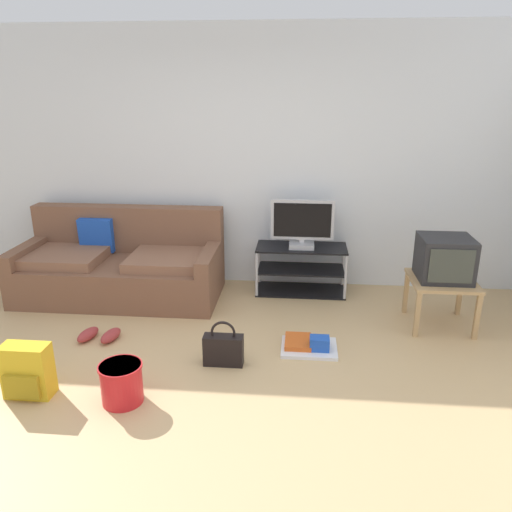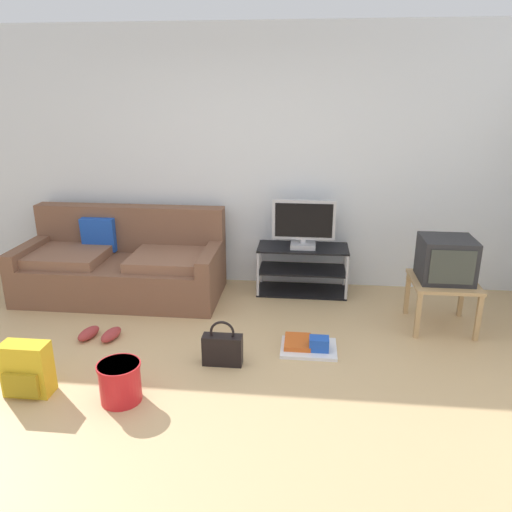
{
  "view_description": "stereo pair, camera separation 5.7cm",
  "coord_description": "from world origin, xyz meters",
  "px_view_note": "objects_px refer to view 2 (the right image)",
  "views": [
    {
      "loc": [
        0.68,
        -2.82,
        2.07
      ],
      "look_at": [
        0.32,
        1.12,
        0.73
      ],
      "focal_mm": 34.84,
      "sensor_mm": 36.0,
      "label": 1
    },
    {
      "loc": [
        0.74,
        -2.82,
        2.07
      ],
      "look_at": [
        0.32,
        1.12,
        0.73
      ],
      "focal_mm": 34.84,
      "sensor_mm": 36.0,
      "label": 2
    }
  ],
  "objects_px": {
    "crt_tv": "(446,259)",
    "sneakers_pair": "(100,334)",
    "side_table": "(443,287)",
    "backpack": "(27,370)",
    "flat_tv": "(304,225)",
    "floor_tray": "(308,346)",
    "tv_stand": "(302,269)",
    "cleaning_bucket": "(120,381)",
    "handbag": "(223,349)",
    "couch": "(123,265)"
  },
  "relations": [
    {
      "from": "couch",
      "to": "flat_tv",
      "type": "bearing_deg",
      "value": 6.86
    },
    {
      "from": "crt_tv",
      "to": "sneakers_pair",
      "type": "bearing_deg",
      "value": -168.98
    },
    {
      "from": "tv_stand",
      "to": "cleaning_bucket",
      "type": "bearing_deg",
      "value": -120.07
    },
    {
      "from": "handbag",
      "to": "floor_tray",
      "type": "bearing_deg",
      "value": 23.49
    },
    {
      "from": "couch",
      "to": "cleaning_bucket",
      "type": "bearing_deg",
      "value": -70.58
    },
    {
      "from": "flat_tv",
      "to": "floor_tray",
      "type": "height_order",
      "value": "flat_tv"
    },
    {
      "from": "flat_tv",
      "to": "side_table",
      "type": "xyz_separation_m",
      "value": [
        1.27,
        -0.66,
        -0.36
      ]
    },
    {
      "from": "sneakers_pair",
      "to": "flat_tv",
      "type": "bearing_deg",
      "value": 35.45
    },
    {
      "from": "backpack",
      "to": "flat_tv",
      "type": "bearing_deg",
      "value": 63.27
    },
    {
      "from": "crt_tv",
      "to": "sneakers_pair",
      "type": "relative_size",
      "value": 1.22
    },
    {
      "from": "cleaning_bucket",
      "to": "floor_tray",
      "type": "bearing_deg",
      "value": 33.1
    },
    {
      "from": "cleaning_bucket",
      "to": "floor_tray",
      "type": "height_order",
      "value": "cleaning_bucket"
    },
    {
      "from": "couch",
      "to": "crt_tv",
      "type": "relative_size",
      "value": 4.53
    },
    {
      "from": "tv_stand",
      "to": "floor_tray",
      "type": "distance_m",
      "value": 1.28
    },
    {
      "from": "sneakers_pair",
      "to": "side_table",
      "type": "bearing_deg",
      "value": 10.72
    },
    {
      "from": "side_table",
      "to": "sneakers_pair",
      "type": "xyz_separation_m",
      "value": [
        -2.99,
        -0.57,
        -0.34
      ]
    },
    {
      "from": "handbag",
      "to": "backpack",
      "type": "bearing_deg",
      "value": -157.49
    },
    {
      "from": "flat_tv",
      "to": "sneakers_pair",
      "type": "xyz_separation_m",
      "value": [
        -1.73,
        -1.23,
        -0.71
      ]
    },
    {
      "from": "crt_tv",
      "to": "cleaning_bucket",
      "type": "relative_size",
      "value": 1.5
    },
    {
      "from": "handbag",
      "to": "floor_tray",
      "type": "xyz_separation_m",
      "value": [
        0.67,
        0.29,
        -0.1
      ]
    },
    {
      "from": "crt_tv",
      "to": "flat_tv",
      "type": "bearing_deg",
      "value": 152.9
    },
    {
      "from": "flat_tv",
      "to": "sneakers_pair",
      "type": "distance_m",
      "value": 2.24
    },
    {
      "from": "tv_stand",
      "to": "cleaning_bucket",
      "type": "relative_size",
      "value": 3.12
    },
    {
      "from": "couch",
      "to": "tv_stand",
      "type": "distance_m",
      "value": 1.89
    },
    {
      "from": "tv_stand",
      "to": "cleaning_bucket",
      "type": "xyz_separation_m",
      "value": [
        -1.22,
        -2.1,
        -0.1
      ]
    },
    {
      "from": "side_table",
      "to": "handbag",
      "type": "relative_size",
      "value": 1.51
    },
    {
      "from": "flat_tv",
      "to": "handbag",
      "type": "relative_size",
      "value": 1.72
    },
    {
      "from": "couch",
      "to": "sneakers_pair",
      "type": "xyz_separation_m",
      "value": [
        0.14,
        -1.01,
        -0.27
      ]
    },
    {
      "from": "sneakers_pair",
      "to": "crt_tv",
      "type": "bearing_deg",
      "value": 11.02
    },
    {
      "from": "backpack",
      "to": "handbag",
      "type": "height_order",
      "value": "backpack"
    },
    {
      "from": "couch",
      "to": "sneakers_pair",
      "type": "height_order",
      "value": "couch"
    },
    {
      "from": "flat_tv",
      "to": "side_table",
      "type": "bearing_deg",
      "value": -27.68
    },
    {
      "from": "backpack",
      "to": "cleaning_bucket",
      "type": "relative_size",
      "value": 1.3
    },
    {
      "from": "side_table",
      "to": "floor_tray",
      "type": "xyz_separation_m",
      "value": [
        -1.19,
        -0.57,
        -0.35
      ]
    },
    {
      "from": "cleaning_bucket",
      "to": "tv_stand",
      "type": "bearing_deg",
      "value": 59.93
    },
    {
      "from": "crt_tv",
      "to": "handbag",
      "type": "distance_m",
      "value": 2.12
    },
    {
      "from": "flat_tv",
      "to": "crt_tv",
      "type": "distance_m",
      "value": 1.43
    },
    {
      "from": "side_table",
      "to": "floor_tray",
      "type": "height_order",
      "value": "side_table"
    },
    {
      "from": "couch",
      "to": "sneakers_pair",
      "type": "distance_m",
      "value": 1.05
    },
    {
      "from": "flat_tv",
      "to": "cleaning_bucket",
      "type": "bearing_deg",
      "value": -120.34
    },
    {
      "from": "tv_stand",
      "to": "crt_tv",
      "type": "height_order",
      "value": "crt_tv"
    },
    {
      "from": "cleaning_bucket",
      "to": "floor_tray",
      "type": "xyz_separation_m",
      "value": [
        1.29,
        0.84,
        -0.11
      ]
    },
    {
      "from": "side_table",
      "to": "backpack",
      "type": "relative_size",
      "value": 1.44
    },
    {
      "from": "crt_tv",
      "to": "sneakers_pair",
      "type": "xyz_separation_m",
      "value": [
        -2.99,
        -0.58,
        -0.6
      ]
    },
    {
      "from": "handbag",
      "to": "sneakers_pair",
      "type": "bearing_deg",
      "value": 165.34
    },
    {
      "from": "handbag",
      "to": "tv_stand",
      "type": "bearing_deg",
      "value": 69.06
    },
    {
      "from": "crt_tv",
      "to": "side_table",
      "type": "bearing_deg",
      "value": -90.0
    },
    {
      "from": "side_table",
      "to": "cleaning_bucket",
      "type": "height_order",
      "value": "side_table"
    },
    {
      "from": "side_table",
      "to": "handbag",
      "type": "distance_m",
      "value": 2.06
    },
    {
      "from": "tv_stand",
      "to": "sneakers_pair",
      "type": "relative_size",
      "value": 2.53
    }
  ]
}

